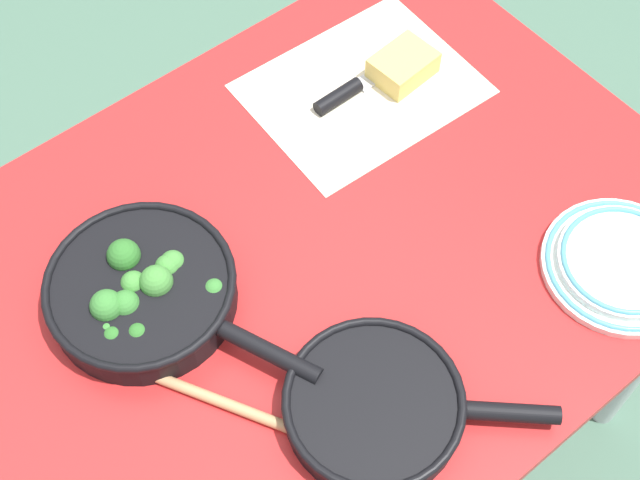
# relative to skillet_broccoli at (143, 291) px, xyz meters

# --- Properties ---
(ground_plane) EXTENTS (14.00, 14.00, 0.00)m
(ground_plane) POSITION_rel_skillet_broccoli_xyz_m (0.24, -0.08, -0.75)
(ground_plane) COLOR #476B56
(dining_table_red) EXTENTS (1.09, 0.83, 0.72)m
(dining_table_red) POSITION_rel_skillet_broccoli_xyz_m (0.24, -0.08, -0.12)
(dining_table_red) COLOR red
(dining_table_red) RESTS_ON ground_plane
(skillet_broccoli) EXTENTS (0.26, 0.39, 0.07)m
(skillet_broccoli) POSITION_rel_skillet_broccoli_xyz_m (0.00, 0.00, 0.00)
(skillet_broccoli) COLOR black
(skillet_broccoli) RESTS_ON dining_table_red
(skillet_eggs) EXTENTS (0.30, 0.28, 0.04)m
(skillet_eggs) POSITION_rel_skillet_broccoli_xyz_m (0.14, -0.32, -0.01)
(skillet_eggs) COLOR black
(skillet_eggs) RESTS_ON dining_table_red
(wooden_spoon) EXTENTS (0.22, 0.36, 0.02)m
(wooden_spoon) POSITION_rel_skillet_broccoli_xyz_m (0.03, -0.25, -0.02)
(wooden_spoon) COLOR tan
(wooden_spoon) RESTS_ON dining_table_red
(parchment_sheet) EXTENTS (0.36, 0.29, 0.00)m
(parchment_sheet) POSITION_rel_skillet_broccoli_xyz_m (0.48, 0.11, -0.03)
(parchment_sheet) COLOR beige
(parchment_sheet) RESTS_ON dining_table_red
(grater_knife) EXTENTS (0.26, 0.03, 0.02)m
(grater_knife) POSITION_rel_skillet_broccoli_xyz_m (0.48, 0.11, -0.02)
(grater_knife) COLOR silver
(grater_knife) RESTS_ON dining_table_red
(cheese_block) EXTENTS (0.10, 0.08, 0.04)m
(cheese_block) POSITION_rel_skillet_broccoli_xyz_m (0.55, 0.09, -0.01)
(cheese_block) COLOR #E0C15B
(cheese_block) RESTS_ON dining_table_red
(dinner_plate_stack) EXTENTS (0.22, 0.22, 0.03)m
(dinner_plate_stack) POSITION_rel_skillet_broccoli_xyz_m (0.55, -0.37, -0.02)
(dinner_plate_stack) COLOR silver
(dinner_plate_stack) RESTS_ON dining_table_red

